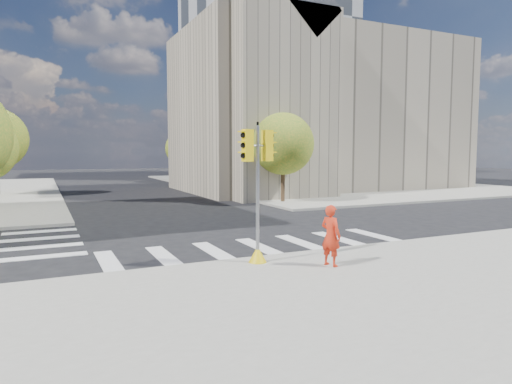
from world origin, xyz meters
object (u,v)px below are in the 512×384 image
lamp_far (204,141)px  traffic_signal (258,204)px  lamp_near (263,138)px  photographer (331,235)px

lamp_far → traffic_signal: size_ratio=1.89×
lamp_near → lamp_far: size_ratio=1.00×
lamp_far → traffic_signal: lamp_far is taller
photographer → lamp_near: bearing=-39.5°
lamp_far → photographer: 35.11m
lamp_far → traffic_signal: 34.20m
lamp_near → traffic_signal: (-9.43, -18.77, -2.63)m
photographer → lamp_far: bearing=-31.3°
traffic_signal → lamp_far: bearing=61.1°
lamp_near → photographer: (-7.66, -20.09, -3.51)m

